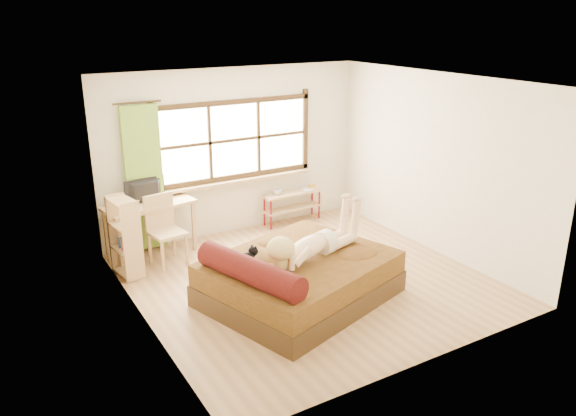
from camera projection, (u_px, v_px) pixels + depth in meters
floor at (308, 280)px, 7.75m from camera, size 4.50×4.50×0.00m
ceiling at (310, 81)px, 6.86m from camera, size 4.50×4.50×0.00m
wall_back at (234, 152)px, 9.13m from camera, size 4.50×0.00×4.50m
wall_front at (433, 245)px, 5.48m from camera, size 4.50×0.00×4.50m
wall_left at (138, 217)px, 6.22m from camera, size 0.00×4.50×4.50m
wall_right at (435, 164)px, 8.39m from camera, size 0.00×4.50×4.50m
window at (235, 143)px, 9.06m from camera, size 2.80×0.16×1.46m
curtain at (144, 179)px, 8.36m from camera, size 0.55×0.10×2.20m
bed at (297, 278)px, 7.13m from camera, size 2.66×2.36×0.85m
woman at (312, 233)px, 7.01m from camera, size 1.63×0.88×0.67m
kitten at (245, 258)px, 6.78m from camera, size 0.36×0.23×0.27m
desk at (150, 210)px, 8.35m from camera, size 1.39×0.80×0.82m
monitor at (147, 191)px, 8.30m from camera, size 0.64×0.18×0.36m
chair at (164, 225)px, 8.15m from camera, size 0.52×0.52×1.02m
pipe_shelf at (293, 200)px, 9.78m from camera, size 1.10×0.32×0.62m
cup at (277, 192)px, 9.57m from camera, size 0.14×0.14×0.11m
book at (302, 190)px, 9.82m from camera, size 0.19×0.26×0.02m
bookshelf at (125, 237)px, 7.72m from camera, size 0.36×0.53×1.13m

